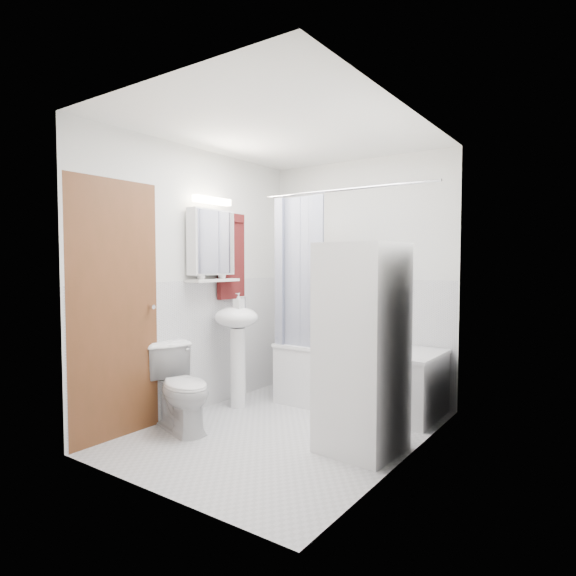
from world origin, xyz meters
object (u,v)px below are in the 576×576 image
Objects in this scene: bathtub at (359,374)px; toilet at (181,388)px; washer_dryer at (361,347)px; sink at (237,333)px.

bathtub is 2.18× the size of toilet.
bathtub is at bearing 121.54° from washer_dryer.
toilet is at bearing -87.34° from sink.
toilet reaches higher than bathtub.
sink is 0.81m from toilet.
toilet is at bearing -123.50° from bathtub.
sink is at bearing -145.54° from bathtub.
washer_dryer is at bearing -54.29° from toilet.
sink is 0.69× the size of washer_dryer.
washer_dryer is 2.17× the size of toilet.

